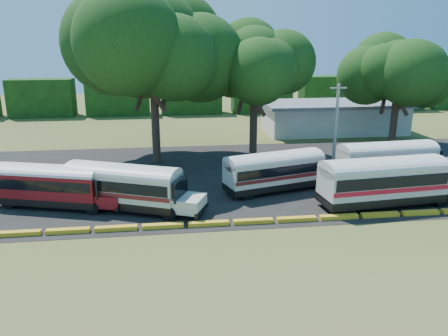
{
  "coord_description": "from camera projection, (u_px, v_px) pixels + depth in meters",
  "views": [
    {
      "loc": [
        -3.88,
        -25.62,
        11.78
      ],
      "look_at": [
        0.17,
        6.0,
        2.49
      ],
      "focal_mm": 35.0,
      "sensor_mm": 36.0,
      "label": 1
    }
  ],
  "objects": [
    {
      "name": "ground",
      "position": [
        233.0,
        231.0,
        28.17
      ],
      "size": [
        160.0,
        160.0,
        0.0
      ],
      "primitive_type": "plane",
      "color": "#334918",
      "rests_on": "ground"
    },
    {
      "name": "asphalt_strip",
      "position": [
        225.0,
        176.0,
        39.72
      ],
      "size": [
        64.0,
        24.0,
        0.02
      ],
      "primitive_type": "cube",
      "color": "black",
      "rests_on": "ground"
    },
    {
      "name": "curb",
      "position": [
        231.0,
        223.0,
        29.08
      ],
      "size": [
        53.7,
        0.45,
        0.3
      ],
      "color": "orange",
      "rests_on": "ground"
    },
    {
      "name": "terminal_building",
      "position": [
        333.0,
        117.0,
        58.36
      ],
      "size": [
        19.0,
        9.0,
        4.0
      ],
      "color": "silver",
      "rests_on": "ground"
    },
    {
      "name": "treeline_backdrop",
      "position": [
        191.0,
        96.0,
        73.04
      ],
      "size": [
        130.0,
        4.0,
        6.0
      ],
      "color": "black",
      "rests_on": "ground"
    },
    {
      "name": "bus_red",
      "position": [
        52.0,
        183.0,
        31.81
      ],
      "size": [
        9.94,
        5.08,
        3.18
      ],
      "rotation": [
        0.0,
        0.0,
        -0.3
      ],
      "color": "black",
      "rests_on": "ground"
    },
    {
      "name": "bus_cream_west",
      "position": [
        125.0,
        185.0,
        31.23
      ],
      "size": [
        10.42,
        6.29,
        3.37
      ],
      "rotation": [
        0.0,
        0.0,
        -0.4
      ],
      "color": "black",
      "rests_on": "ground"
    },
    {
      "name": "bus_cream_east",
      "position": [
        276.0,
        169.0,
        35.22
      ],
      "size": [
        10.17,
        5.06,
        3.25
      ],
      "rotation": [
        0.0,
        0.0,
        0.28
      ],
      "color": "black",
      "rests_on": "ground"
    },
    {
      "name": "bus_white_red",
      "position": [
        385.0,
        179.0,
        31.91
      ],
      "size": [
        11.41,
        3.81,
        3.68
      ],
      "rotation": [
        0.0,
        0.0,
        0.09
      ],
      "color": "black",
      "rests_on": "ground"
    },
    {
      "name": "bus_white_blue",
      "position": [
        389.0,
        159.0,
        38.06
      ],
      "size": [
        10.55,
        3.44,
        3.41
      ],
      "rotation": [
        0.0,
        0.0,
        0.09
      ],
      "color": "black",
      "rests_on": "ground"
    },
    {
      "name": "tree_west",
      "position": [
        152.0,
        43.0,
        41.09
      ],
      "size": [
        13.27,
        13.27,
        16.54
      ],
      "color": "#36241B",
      "rests_on": "ground"
    },
    {
      "name": "tree_center",
      "position": [
        255.0,
        60.0,
        43.98
      ],
      "size": [
        9.12,
        9.12,
        13.34
      ],
      "color": "#36241B",
      "rests_on": "ground"
    },
    {
      "name": "tree_east",
      "position": [
        399.0,
        71.0,
        48.78
      ],
      "size": [
        9.34,
        9.34,
        11.99
      ],
      "color": "#36241B",
      "rests_on": "ground"
    },
    {
      "name": "utility_pole",
      "position": [
        336.0,
        124.0,
        41.85
      ],
      "size": [
        1.6,
        0.3,
        7.95
      ],
      "color": "gray",
      "rests_on": "ground"
    }
  ]
}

